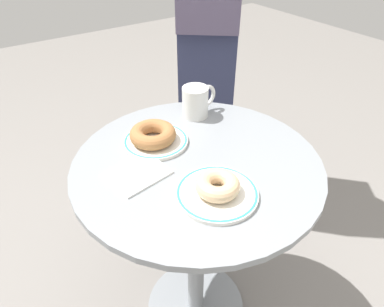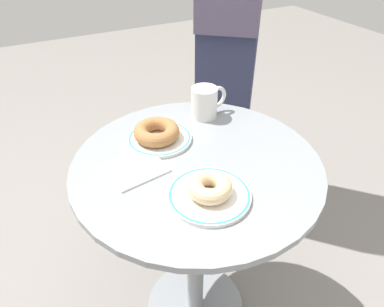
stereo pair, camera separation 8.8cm
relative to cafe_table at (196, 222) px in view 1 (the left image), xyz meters
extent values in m
cylinder|color=gray|center=(0.00, 0.00, 0.22)|extent=(0.65, 0.65, 0.02)
cylinder|color=gray|center=(0.00, 0.00, -0.12)|extent=(0.06, 0.06, 0.66)
cylinder|color=gray|center=(0.00, 0.00, -0.46)|extent=(0.35, 0.35, 0.03)
cylinder|color=white|center=(-0.13, -0.05, 0.24)|extent=(0.18, 0.18, 0.01)
torus|color=#38B2A8|center=(-0.13, -0.05, 0.24)|extent=(0.17, 0.17, 0.01)
cylinder|color=white|center=(0.13, -0.04, 0.24)|extent=(0.19, 0.19, 0.01)
torus|color=#38B2A8|center=(0.13, -0.04, 0.24)|extent=(0.18, 0.18, 0.01)
torus|color=#A36B3D|center=(-0.13, -0.06, 0.26)|extent=(0.13, 0.13, 0.04)
torus|color=#E0B789|center=(0.13, -0.04, 0.26)|extent=(0.12, 0.12, 0.04)
cube|color=white|center=(-0.04, -0.15, 0.24)|extent=(0.13, 0.15, 0.01)
cylinder|color=white|center=(-0.19, 0.13, 0.28)|extent=(0.08, 0.08, 0.09)
torus|color=white|center=(-0.20, 0.17, 0.29)|extent=(0.02, 0.07, 0.07)
cube|color=#2D3351|center=(-0.54, 0.44, -0.04)|extent=(0.40, 0.38, 0.87)
camera|label=1|loc=(0.57, -0.41, 0.77)|focal=31.88mm
camera|label=2|loc=(0.61, -0.33, 0.77)|focal=31.88mm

